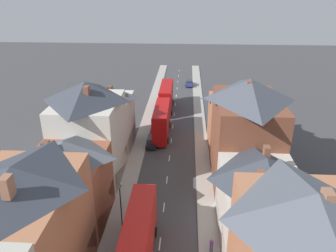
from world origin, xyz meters
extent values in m
cube|color=#A8A399|center=(-5.10, 38.00, 0.07)|extent=(2.20, 104.00, 0.14)
cube|color=#A8A399|center=(5.10, 38.00, 0.07)|extent=(2.20, 104.00, 0.14)
cube|color=silver|center=(0.00, 12.00, 0.01)|extent=(0.14, 1.80, 0.01)
cube|color=silver|center=(0.00, 18.00, 0.01)|extent=(0.14, 1.80, 0.01)
cube|color=silver|center=(0.00, 24.00, 0.01)|extent=(0.14, 1.80, 0.01)
cube|color=silver|center=(0.00, 30.00, 0.01)|extent=(0.14, 1.80, 0.01)
cube|color=silver|center=(0.00, 36.00, 0.01)|extent=(0.14, 1.80, 0.01)
cube|color=silver|center=(0.00, 42.00, 0.01)|extent=(0.14, 1.80, 0.01)
cube|color=silver|center=(0.00, 48.00, 0.01)|extent=(0.14, 1.80, 0.01)
cube|color=silver|center=(0.00, 54.00, 0.01)|extent=(0.14, 1.80, 0.01)
cube|color=silver|center=(0.00, 60.00, 0.01)|extent=(0.14, 1.80, 0.01)
cube|color=silver|center=(0.00, 66.00, 0.01)|extent=(0.14, 1.80, 0.01)
cube|color=silver|center=(0.00, 72.00, 0.01)|extent=(0.14, 1.80, 0.01)
cube|color=silver|center=(0.00, 78.00, 0.01)|extent=(0.14, 1.80, 0.01)
cube|color=silver|center=(0.00, 84.00, 0.01)|extent=(0.14, 1.80, 0.01)
cube|color=#B2704C|center=(-10.20, 5.56, 5.51)|extent=(8.00, 11.27, 11.02)
pyramid|color=#383D47|center=(-10.20, 5.56, 11.90)|extent=(8.00, 11.27, 1.77)
cube|color=#99664C|center=(-9.18, 3.30, 12.68)|extent=(0.60, 0.90, 1.56)
cube|color=#935138|center=(-10.20, 15.32, 4.06)|extent=(8.00, 8.24, 8.11)
cube|color=navy|center=(-6.26, 15.32, 1.60)|extent=(0.12, 7.58, 3.20)
pyramid|color=#565B66|center=(-10.20, 15.32, 9.07)|extent=(8.00, 8.24, 1.91)
cube|color=brown|center=(-11.35, 13.90, 9.84)|extent=(0.60, 0.90, 1.54)
cube|color=beige|center=(-10.20, 24.38, 5.58)|extent=(8.00, 9.88, 11.16)
cube|color=olive|center=(-6.26, 24.38, 1.60)|extent=(0.12, 9.09, 3.20)
pyramid|color=#383D47|center=(-10.20, 24.38, 12.41)|extent=(8.00, 9.88, 2.49)
cube|color=brown|center=(-9.53, 22.76, 12.99)|extent=(0.60, 0.90, 1.16)
cube|color=beige|center=(-10.20, 33.12, 4.31)|extent=(8.00, 7.62, 8.62)
cube|color=#1E5133|center=(-6.26, 33.12, 1.60)|extent=(0.12, 7.01, 3.20)
pyramid|color=#474C56|center=(-10.20, 33.12, 9.49)|extent=(8.00, 7.62, 1.74)
cube|color=brown|center=(-8.87, 31.70, 10.19)|extent=(0.60, 0.90, 1.39)
pyramid|color=#565B66|center=(10.20, 2.21, 12.66)|extent=(8.00, 11.26, 2.20)
cube|color=#99664C|center=(10.81, 2.31, 13.26)|extent=(0.60, 0.90, 1.20)
cube|color=beige|center=(10.20, 13.53, 3.57)|extent=(8.00, 11.40, 7.13)
cube|color=olive|center=(6.26, 13.53, 1.60)|extent=(0.12, 10.49, 3.20)
pyramid|color=#383D47|center=(10.20, 13.53, 8.40)|extent=(8.00, 11.40, 2.54)
cube|color=brown|center=(10.54, 15.33, 9.20)|extent=(0.60, 0.90, 1.59)
cube|color=brown|center=(9.07, 10.70, 9.16)|extent=(0.60, 0.90, 1.51)
cube|color=brown|center=(10.20, 25.12, 5.77)|extent=(8.00, 11.76, 11.55)
cube|color=black|center=(6.26, 25.12, 1.60)|extent=(0.12, 10.82, 3.20)
pyramid|color=#474C56|center=(10.20, 25.12, 12.84)|extent=(8.00, 11.76, 2.59)
cube|color=brown|center=(9.96, 24.78, 13.42)|extent=(0.60, 0.90, 1.16)
cube|color=#B2704C|center=(10.20, 35.02, 4.03)|extent=(8.00, 8.04, 8.07)
cube|color=black|center=(6.26, 35.02, 1.60)|extent=(0.12, 7.39, 3.20)
pyramid|color=#383D47|center=(10.20, 35.02, 9.20)|extent=(8.00, 8.04, 2.27)
cube|color=#99664C|center=(11.37, 37.17, 9.82)|extent=(0.60, 0.90, 1.24)
cube|color=#99664C|center=(10.46, 35.05, 9.99)|extent=(0.60, 0.90, 1.59)
cube|color=#B70F0F|center=(-1.80, 38.11, 1.65)|extent=(2.44, 10.80, 2.50)
cube|color=#B70F0F|center=(-1.80, 38.11, 4.05)|extent=(2.44, 10.58, 2.30)
cube|color=#B70F0F|center=(-1.80, 38.11, 5.25)|extent=(2.39, 10.37, 0.10)
cube|color=#28333D|center=(-1.80, 43.46, 1.85)|extent=(2.20, 0.10, 1.20)
cube|color=#28333D|center=(-1.80, 43.46, 4.15)|extent=(2.20, 0.10, 1.10)
cube|color=#28333D|center=(-2.99, 38.11, 1.90)|extent=(0.06, 9.18, 0.90)
cube|color=#28333D|center=(-2.99, 38.11, 4.15)|extent=(0.06, 9.18, 0.90)
cube|color=yellow|center=(-1.80, 43.46, 4.95)|extent=(1.34, 0.08, 0.32)
cylinder|color=black|center=(-3.02, 41.46, 0.50)|extent=(0.30, 1.00, 1.00)
cylinder|color=black|center=(-0.58, 41.46, 0.50)|extent=(0.30, 1.00, 1.00)
cylinder|color=black|center=(-3.02, 35.14, 0.50)|extent=(0.30, 1.00, 1.00)
cylinder|color=black|center=(-0.58, 35.14, 0.50)|extent=(0.30, 1.00, 1.00)
cube|color=red|center=(-1.80, 9.81, 1.65)|extent=(2.44, 10.80, 2.50)
cube|color=red|center=(-1.80, 9.81, 4.05)|extent=(2.44, 10.58, 2.30)
cube|color=red|center=(-1.80, 9.81, 5.25)|extent=(2.39, 10.37, 0.10)
cube|color=#28333D|center=(-1.80, 15.16, 1.85)|extent=(2.20, 0.10, 1.20)
cube|color=#28333D|center=(-1.80, 15.16, 4.15)|extent=(2.20, 0.10, 1.10)
cube|color=#28333D|center=(-2.99, 9.81, 1.90)|extent=(0.06, 9.18, 0.90)
cube|color=#28333D|center=(-2.99, 9.81, 4.15)|extent=(0.06, 9.18, 0.90)
cube|color=yellow|center=(-1.80, 15.16, 4.95)|extent=(1.34, 0.08, 0.32)
cylinder|color=black|center=(-3.02, 13.16, 0.50)|extent=(0.30, 1.00, 1.00)
cylinder|color=black|center=(-0.58, 13.16, 0.50)|extent=(0.30, 1.00, 1.00)
cube|color=#B70F0F|center=(-1.80, 50.81, 1.65)|extent=(2.44, 10.80, 2.50)
cube|color=#B70F0F|center=(-1.80, 50.81, 4.05)|extent=(2.44, 10.58, 2.30)
cube|color=#B70F0F|center=(-1.80, 50.81, 5.25)|extent=(2.39, 10.37, 0.10)
cube|color=#28333D|center=(-1.80, 56.16, 1.85)|extent=(2.20, 0.10, 1.20)
cube|color=#28333D|center=(-1.80, 56.16, 4.15)|extent=(2.20, 0.10, 1.10)
cube|color=#28333D|center=(-2.99, 50.81, 1.90)|extent=(0.06, 9.18, 0.90)
cube|color=#28333D|center=(-2.99, 50.81, 4.15)|extent=(0.06, 9.18, 0.90)
cube|color=yellow|center=(-1.80, 56.16, 4.95)|extent=(1.34, 0.08, 0.32)
cylinder|color=black|center=(-3.02, 54.16, 0.50)|extent=(0.30, 1.00, 1.00)
cylinder|color=black|center=(-0.58, 54.16, 0.50)|extent=(0.30, 1.00, 1.00)
cylinder|color=black|center=(-3.02, 47.84, 0.50)|extent=(0.30, 1.00, 1.00)
cylinder|color=black|center=(-0.58, 47.84, 0.50)|extent=(0.30, 1.00, 1.00)
cube|color=black|center=(-3.10, 34.22, 0.65)|extent=(1.70, 4.50, 0.68)
cube|color=#28333D|center=(-3.10, 34.00, 1.29)|extent=(1.46, 2.25, 0.60)
cylinder|color=black|center=(-3.95, 35.61, 0.31)|extent=(0.20, 0.62, 0.62)
cylinder|color=black|center=(-2.25, 35.61, 0.31)|extent=(0.20, 0.62, 0.62)
cylinder|color=black|center=(-3.95, 32.83, 0.31)|extent=(0.20, 0.62, 0.62)
cylinder|color=black|center=(-2.25, 32.83, 0.31)|extent=(0.20, 0.62, 0.62)
cube|color=navy|center=(3.10, 68.16, 0.67)|extent=(1.70, 4.05, 0.72)
cube|color=#28333D|center=(3.10, 67.96, 1.33)|extent=(1.46, 2.02, 0.60)
cylinder|color=black|center=(2.25, 69.42, 0.31)|extent=(0.20, 0.62, 0.62)
cylinder|color=black|center=(3.95, 69.42, 0.31)|extent=(0.20, 0.62, 0.62)
cylinder|color=black|center=(2.25, 66.91, 0.31)|extent=(0.20, 0.62, 0.62)
cylinder|color=black|center=(3.95, 66.91, 0.31)|extent=(0.20, 0.62, 0.62)
cylinder|color=#3D4256|center=(5.14, 11.10, 0.56)|extent=(0.14, 0.14, 0.84)
cylinder|color=#3D4256|center=(5.32, 11.10, 0.56)|extent=(0.14, 0.14, 0.84)
cube|color=#723384|center=(5.23, 11.10, 1.25)|extent=(0.36, 0.22, 0.54)
sphere|color=#9E7051|center=(5.23, 11.10, 1.64)|extent=(0.22, 0.22, 0.22)
cylinder|color=black|center=(-4.25, 13.80, 2.75)|extent=(0.12, 0.12, 5.50)
cylinder|color=black|center=(-4.25, 14.25, 5.40)|extent=(0.08, 0.90, 0.08)
cube|color=beige|center=(-4.25, 14.70, 5.32)|extent=(0.20, 0.32, 0.20)
camera|label=1|loc=(2.38, -14.00, 25.03)|focal=35.00mm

